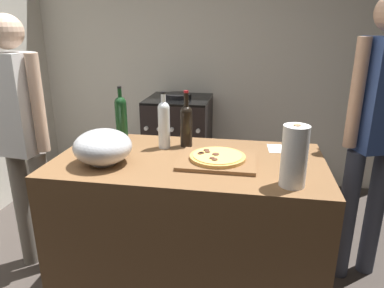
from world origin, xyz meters
TOP-DOWN VIEW (x-y plane):
  - ground_plane at (0.00, 1.21)m, footprint 3.84×3.02m
  - kitchen_wall_rear at (0.00, 2.47)m, footprint 3.84×0.10m
  - counter at (0.24, 0.63)m, footprint 1.45×0.76m
  - cutting_board at (0.40, 0.61)m, footprint 0.40×0.32m
  - pizza at (0.40, 0.61)m, footprint 0.29×0.29m
  - mixing_bowl at (-0.18, 0.49)m, footprint 0.30×0.30m
  - paper_towel_roll at (0.76, 0.38)m, footprint 0.12×0.12m
  - wine_bottle_green at (-0.20, 0.82)m, footprint 0.07×0.07m
  - wine_bottle_clear at (0.07, 0.79)m, footprint 0.07×0.07m
  - wine_bottle_amber at (0.19, 0.84)m, footprint 0.07×0.07m
  - recipe_sheet at (0.77, 0.88)m, footprint 0.22×0.16m
  - stove at (-0.12, 2.06)m, footprint 0.58×0.59m
  - person_in_stripes at (-0.83, 0.76)m, footprint 0.37×0.22m
  - person_in_red at (1.29, 1.03)m, footprint 0.37×0.27m

SIDE VIEW (x-z plane):
  - ground_plane at x=0.00m, z-range -0.02..0.00m
  - counter at x=0.24m, z-range 0.00..0.90m
  - stove at x=-0.12m, z-range -0.02..0.96m
  - recipe_sheet at x=0.77m, z-range 0.90..0.90m
  - cutting_board at x=0.40m, z-range 0.90..0.92m
  - pizza at x=0.40m, z-range 0.92..0.94m
  - person_in_stripes at x=-0.83m, z-range 0.12..1.77m
  - mixing_bowl at x=-0.18m, z-range 0.90..1.08m
  - person_in_red at x=1.29m, z-range 0.15..1.90m
  - wine_bottle_amber at x=0.19m, z-range 0.87..1.20m
  - paper_towel_roll at x=0.76m, z-range 0.90..1.18m
  - wine_bottle_clear at x=0.07m, z-range 0.88..1.22m
  - wine_bottle_green at x=-0.20m, z-range 0.88..1.23m
  - kitchen_wall_rear at x=0.00m, z-range 0.00..2.60m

